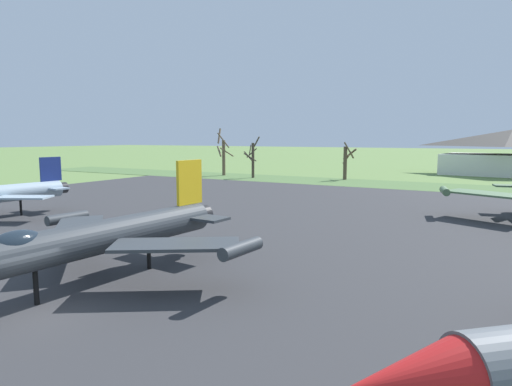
# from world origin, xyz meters

# --- Properties ---
(ground_plane) EXTENTS (600.00, 600.00, 0.00)m
(ground_plane) POSITION_xyz_m (0.00, 0.00, 0.00)
(ground_plane) COLOR #607F42
(asphalt_apron) EXTENTS (82.49, 63.31, 0.05)m
(asphalt_apron) POSITION_xyz_m (0.00, 18.99, 0.03)
(asphalt_apron) COLOR #333335
(asphalt_apron) RESTS_ON ground
(grass_verge_strip) EXTENTS (142.49, 12.00, 0.06)m
(grass_verge_strip) POSITION_xyz_m (0.00, 56.64, 0.03)
(grass_verge_strip) COLOR #4F6E3C
(grass_verge_strip) RESTS_ON ground
(jet_fighter_rear_center) EXTENTS (13.88, 17.27, 5.76)m
(jet_fighter_rear_center) POSITION_xyz_m (-0.55, 3.35, 2.39)
(jet_fighter_rear_center) COLOR #33383D
(jet_fighter_rear_center) RESTS_ON ground
(bare_tree_far_left) EXTENTS (3.33, 2.57, 8.78)m
(bare_tree_far_left) POSITION_xyz_m (-29.31, 57.73, 4.01)
(bare_tree_far_left) COLOR brown
(bare_tree_far_left) RESTS_ON ground
(bare_tree_left_of_center) EXTENTS (2.78, 2.88, 7.27)m
(bare_tree_left_of_center) POSITION_xyz_m (-22.15, 56.27, 3.50)
(bare_tree_left_of_center) COLOR #42382D
(bare_tree_left_of_center) RESTS_ON ground
(bare_tree_center) EXTENTS (2.62, 2.85, 6.36)m
(bare_tree_center) POSITION_xyz_m (-6.81, 60.97, 3.19)
(bare_tree_center) COLOR brown
(bare_tree_center) RESTS_ON ground
(visitor_building) EXTENTS (25.42, 15.39, 8.53)m
(visitor_building) POSITION_xyz_m (17.26, 84.02, 4.29)
(visitor_building) COLOR silver
(visitor_building) RESTS_ON ground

